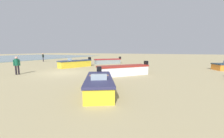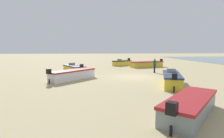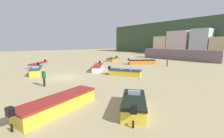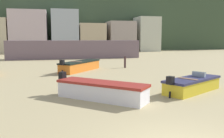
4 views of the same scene
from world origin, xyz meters
The scene contains 8 objects.
ground_plane centered at (0.00, 0.00, 0.00)m, with size 160.00×160.00×0.00m, color tan.
boat_white_0 centered at (-1.03, 5.76, 0.44)m, with size 4.18×3.98×1.18m.
boat_yellow_1 centered at (-4.25, -1.95, 0.46)m, with size 4.63×2.67×1.21m.
boat_grey_2 centered at (-10.12, -0.12, 0.40)m, with size 3.91×3.83×1.11m.
boat_yellow_3 centered at (8.53, -3.89, 0.44)m, with size 2.76×5.28×1.18m.
boat_yellow_4 centered at (11.50, -0.61, 0.43)m, with size 3.18×3.43×1.14m.
boat_yellow_7 centered at (4.16, 6.24, 0.40)m, with size 4.16×3.10×1.09m.
beach_walker_foreground centered at (2.52, -2.98, 0.95)m, with size 0.49×0.47×1.62m.
Camera 2 is at (-16.74, 3.76, 2.75)m, focal length 28.10 mm.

